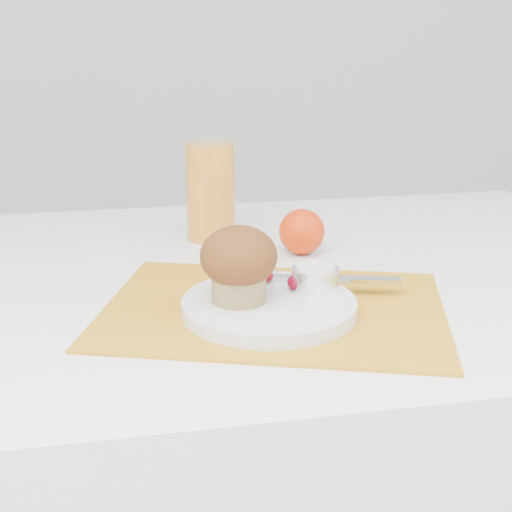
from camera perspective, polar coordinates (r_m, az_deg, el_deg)
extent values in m
cube|color=white|center=(1.19, 0.76, -18.42)|extent=(1.20, 0.80, 0.75)
cube|color=#C3851B|center=(0.88, 1.43, -4.24)|extent=(0.49, 0.42, 0.00)
cylinder|color=silver|center=(0.85, 1.05, -4.05)|extent=(0.25, 0.25, 0.02)
cylinder|color=white|center=(0.89, 4.76, -1.77)|extent=(0.07, 0.07, 0.03)
cylinder|color=silver|center=(0.88, 4.79, -0.99)|extent=(0.06, 0.06, 0.01)
ellipsoid|color=#62020D|center=(0.91, 0.73, -1.56)|extent=(0.02, 0.02, 0.02)
ellipsoid|color=#4E0210|center=(0.88, 3.22, -2.12)|extent=(0.02, 0.02, 0.02)
cube|color=#B8BBC2|center=(0.92, 5.03, -1.80)|extent=(0.21, 0.07, 0.01)
sphere|color=red|center=(1.08, 3.68, 1.95)|extent=(0.07, 0.07, 0.07)
cylinder|color=orange|center=(1.15, -3.66, 5.18)|extent=(0.09, 0.09, 0.16)
cylinder|color=#987E49|center=(0.84, -1.38, -2.48)|extent=(0.08, 0.08, 0.03)
ellipsoid|color=#381A0A|center=(0.83, -1.39, -0.02)|extent=(0.09, 0.09, 0.07)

